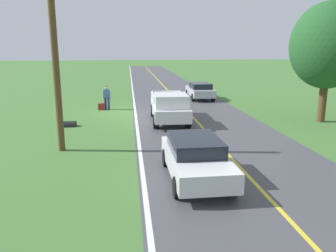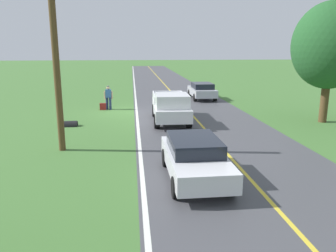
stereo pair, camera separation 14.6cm
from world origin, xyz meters
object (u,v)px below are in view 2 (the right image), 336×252
Objects in this scene: pickup_truck_passing at (171,107)px; tree_far_side_near at (330,46)px; sedan_near_oncoming at (202,90)px; utility_pole_roadside at (56,59)px; suitcase_carried at (103,106)px; hitchhiker_walking at (108,96)px; sedan_ahead_same_lane at (195,157)px.

tree_far_side_near is (-9.15, 0.86, 3.53)m from pickup_truck_passing.
pickup_truck_passing reaches higher than sedan_near_oncoming.
utility_pole_roadside is at bearing 57.14° from sedan_near_oncoming.
tree_far_side_near reaches higher than suitcase_carried.
pickup_truck_passing is at bearing -136.76° from utility_pole_roadside.
hitchhiker_walking is 0.85m from suitcase_carried.
hitchhiker_walking reaches higher than suitcase_carried.
suitcase_carried is 14.26m from sedan_ahead_same_lane.
pickup_truck_passing is (-4.41, 4.70, 0.72)m from suitcase_carried.
pickup_truck_passing is 0.69× the size of utility_pole_roadside.
hitchhiker_walking reaches higher than sedan_ahead_same_lane.
pickup_truck_passing is at bearing -91.32° from sedan_ahead_same_lane.
tree_far_side_near is 0.89× the size of utility_pole_roadside.
sedan_near_oncoming is (-7.80, -4.34, -0.23)m from hitchhiker_walking.
utility_pole_roadside is (0.97, 9.76, 3.69)m from suitcase_carried.
suitcase_carried is 0.07× the size of tree_far_side_near.
suitcase_carried is at bearing 15.82° from hitchhiker_walking.
tree_far_side_near is at bearing 156.66° from hitchhiker_walking.
utility_pole_roadside reaches higher than tree_far_side_near.
sedan_ahead_same_lane and sedan_near_oncoming have the same top height.
hitchhiker_walking reaches higher than sedan_near_oncoming.
sedan_near_oncoming is 0.56× the size of utility_pole_roadside.
sedan_ahead_same_lane is at bearing 88.68° from pickup_truck_passing.
tree_far_side_near is at bearing 62.75° from suitcase_carried.
tree_far_side_near is 11.96m from sedan_near_oncoming.
hitchhiker_walking is 0.40× the size of sedan_near_oncoming.
sedan_ahead_same_lane is (9.36, 8.05, -3.74)m from tree_far_side_near.
pickup_truck_passing is 9.85m from tree_far_side_near.
tree_far_side_near is (-13.15, 5.68, 3.52)m from hitchhiker_walking.
pickup_truck_passing is at bearing 129.72° from hitchhiker_walking.
suitcase_carried is 0.09× the size of pickup_truck_passing.
suitcase_carried is 10.48m from utility_pole_roadside.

